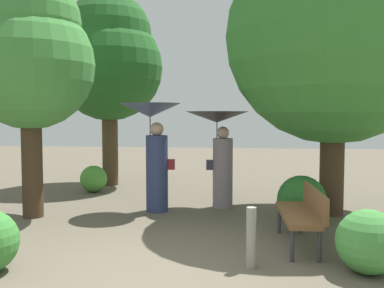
% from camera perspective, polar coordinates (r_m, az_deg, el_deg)
% --- Properties ---
extents(ground_plane, '(40.00, 40.00, 0.00)m').
position_cam_1_polar(ground_plane, '(5.32, -5.05, -16.80)').
color(ground_plane, brown).
extents(person_left, '(1.18, 1.18, 2.10)m').
position_cam_1_polar(person_left, '(8.40, -5.13, 1.00)').
color(person_left, navy).
rests_on(person_left, ground).
extents(person_right, '(1.27, 1.27, 1.95)m').
position_cam_1_polar(person_right, '(8.74, 3.60, 0.69)').
color(person_right, gray).
rests_on(person_right, ground).
extents(park_bench, '(0.55, 1.52, 0.83)m').
position_cam_1_polar(park_bench, '(6.42, 14.41, -8.53)').
color(park_bench, '#38383D').
rests_on(park_bench, ground).
extents(tree_near_left, '(2.32, 2.32, 4.44)m').
position_cam_1_polar(tree_near_left, '(8.49, -20.57, 11.18)').
color(tree_near_left, '#42301E').
rests_on(tree_near_left, ground).
extents(tree_near_right, '(4.00, 4.00, 5.82)m').
position_cam_1_polar(tree_near_right, '(8.66, 18.27, 15.30)').
color(tree_near_right, '#42301E').
rests_on(tree_near_right, ground).
extents(tree_mid_left, '(2.82, 2.82, 5.10)m').
position_cam_1_polar(tree_mid_left, '(11.86, -10.84, 11.09)').
color(tree_mid_left, '#4C3823').
rests_on(tree_mid_left, ground).
extents(bush_path_right, '(0.65, 0.65, 0.65)m').
position_cam_1_polar(bush_path_right, '(10.84, -12.80, -4.49)').
color(bush_path_right, '#4C9338').
rests_on(bush_path_right, ground).
extents(bush_behind_bench, '(0.84, 0.84, 0.84)m').
position_cam_1_polar(bush_behind_bench, '(7.75, 14.19, -7.11)').
color(bush_behind_bench, '#235B23').
rests_on(bush_behind_bench, ground).
extents(bush_far_side, '(0.76, 0.76, 0.76)m').
position_cam_1_polar(bush_far_side, '(5.63, 22.17, -11.81)').
color(bush_far_side, '#428C3D').
rests_on(bush_far_side, ground).
extents(path_marker_post, '(0.12, 0.12, 0.75)m').
position_cam_1_polar(path_marker_post, '(5.46, 7.77, -12.10)').
color(path_marker_post, gray).
rests_on(path_marker_post, ground).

